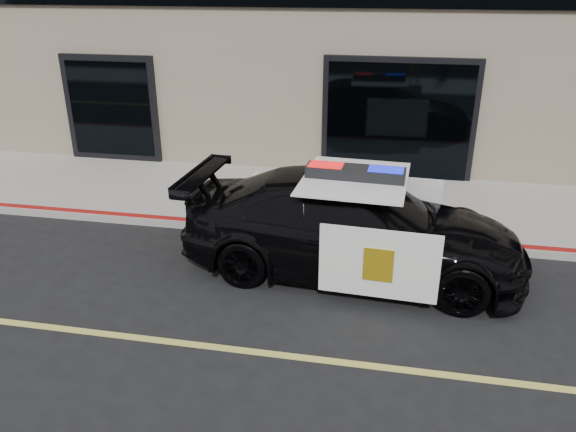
# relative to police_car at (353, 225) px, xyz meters

# --- Properties ---
(ground) EXTENTS (120.00, 120.00, 0.00)m
(ground) POSITION_rel_police_car_xyz_m (1.61, -2.46, -0.81)
(ground) COLOR black
(ground) RESTS_ON ground
(sidewalk_n) EXTENTS (60.00, 3.50, 0.15)m
(sidewalk_n) POSITION_rel_police_car_xyz_m (1.61, 2.79, -0.73)
(sidewalk_n) COLOR gray
(sidewalk_n) RESTS_ON ground
(police_car) EXTENTS (2.88, 5.75, 1.80)m
(police_car) POSITION_rel_police_car_xyz_m (0.00, 0.00, 0.00)
(police_car) COLOR black
(police_car) RESTS_ON ground
(fire_hydrant) EXTENTS (0.37, 0.52, 0.82)m
(fire_hydrant) POSITION_rel_police_car_xyz_m (-2.03, 1.79, -0.27)
(fire_hydrant) COLOR silver
(fire_hydrant) RESTS_ON sidewalk_n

